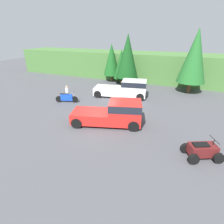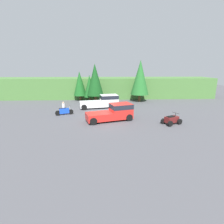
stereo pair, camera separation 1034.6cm
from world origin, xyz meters
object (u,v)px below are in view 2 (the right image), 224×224
pickup_truck_red (114,112)px  quad_atv (172,120)px  dirt_bike (64,111)px  rider_person (64,108)px  pickup_truck_second (103,101)px

pickup_truck_red → quad_atv: bearing=-33.1°
dirt_bike → rider_person: size_ratio=1.32×
dirt_bike → quad_atv: bearing=-39.8°
pickup_truck_red → rider_person: bearing=138.8°
dirt_bike → quad_atv: size_ratio=0.93×
dirt_bike → rider_person: 0.62m
dirt_bike → quad_atv: quad_atv is taller
dirt_bike → rider_person: (-0.16, 0.42, 0.42)m
pickup_truck_second → quad_atv: size_ratio=2.55×
rider_person → pickup_truck_red: bearing=-42.6°
quad_atv → pickup_truck_red: bearing=137.7°
dirt_bike → rider_person: bearing=90.3°
dirt_bike → pickup_truck_second: bearing=17.8°
quad_atv → rider_person: rider_person is taller
pickup_truck_red → rider_person: 7.23m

